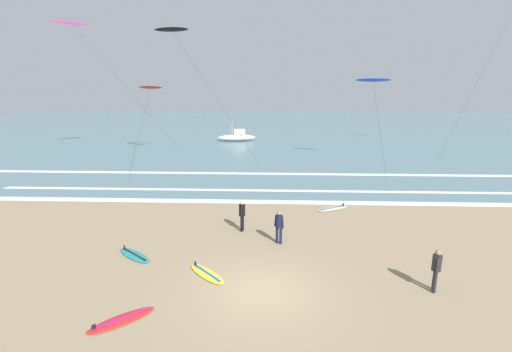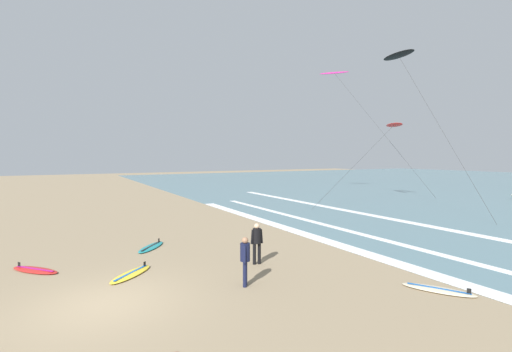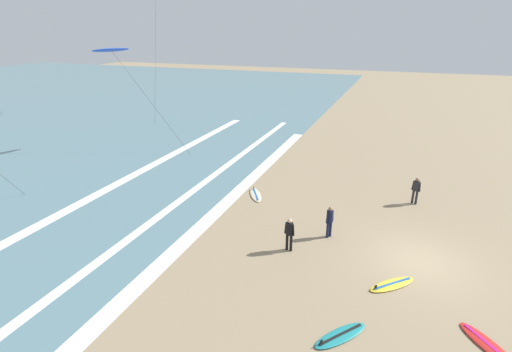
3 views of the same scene
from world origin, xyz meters
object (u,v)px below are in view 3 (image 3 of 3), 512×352
(surfer_right_near, at_px, (289,232))
(surfer_left_far, at_px, (416,188))
(surfboard_left_pile, at_px, (340,335))
(kite_blue_low_near, at_px, (111,50))
(surfer_mid_group, at_px, (330,219))
(surfboard_foreground_flat, at_px, (392,284))
(surfboard_near_water, at_px, (256,195))
(surfboard_right_spare, at_px, (488,345))

(surfer_right_near, height_order, surfer_left_far, same)
(surfboard_left_pile, relative_size, kite_blue_low_near, 0.25)
(surfer_left_far, bearing_deg, surfer_mid_group, 144.72)
(surfboard_foreground_flat, xyz_separation_m, surfboard_left_pile, (-3.42, 1.46, 0.00))
(surfer_right_near, relative_size, kite_blue_low_near, 0.20)
(surfboard_foreground_flat, bearing_deg, surfer_mid_group, 46.73)
(surfboard_near_water, relative_size, surfboard_left_pile, 1.06)
(surfboard_right_spare, xyz_separation_m, kite_blue_low_near, (14.07, 25.30, 7.73))
(surfer_mid_group, distance_m, kite_blue_low_near, 22.34)
(surfer_left_far, relative_size, surfboard_foreground_flat, 0.83)
(surfer_mid_group, height_order, surfboard_left_pile, surfer_mid_group)
(surfboard_left_pile, bearing_deg, surfer_right_near, 34.39)
(surfer_right_near, xyz_separation_m, kite_blue_low_near, (10.87, 17.80, 6.82))
(surfboard_foreground_flat, relative_size, surfboard_left_pile, 0.96)
(surfboard_foreground_flat, bearing_deg, surfboard_right_spare, -125.90)
(surfer_mid_group, xyz_separation_m, surfboard_left_pile, (-6.30, -1.59, -0.91))
(surfer_right_near, bearing_deg, surfboard_near_water, 34.68)
(surfer_right_near, relative_size, surfboard_foreground_flat, 0.83)
(surfboard_left_pile, distance_m, surfboard_right_spare, 4.62)
(surfboard_near_water, bearing_deg, surfboard_right_spare, -127.08)
(surfboard_foreground_flat, distance_m, surfboard_near_water, 10.20)
(surfboard_near_water, distance_m, surfboard_left_pile, 11.70)
(surfboard_near_water, bearing_deg, surfer_left_far, -76.51)
(surfboard_foreground_flat, xyz_separation_m, kite_blue_low_near, (11.90, 22.31, 7.73))
(kite_blue_low_near, bearing_deg, surfer_right_near, -121.41)
(surfer_left_far, relative_size, surfer_mid_group, 1.00)
(surfboard_right_spare, bearing_deg, surfer_left_far, 11.61)
(surfer_mid_group, relative_size, surfboard_left_pile, 0.80)
(surfboard_left_pile, bearing_deg, surfboard_foreground_flat, -23.14)
(surfer_left_far, xyz_separation_m, surfboard_right_spare, (-10.51, -2.16, -0.91))
(surfer_mid_group, bearing_deg, surfer_left_far, -35.28)
(surfboard_left_pile, relative_size, surfboard_right_spare, 1.01)
(surfer_right_near, bearing_deg, surfboard_right_spare, -113.10)
(surfer_left_far, distance_m, surfboard_foreground_flat, 8.44)
(kite_blue_low_near, bearing_deg, surfer_mid_group, -115.12)
(surfer_right_near, height_order, kite_blue_low_near, kite_blue_low_near)
(surfer_right_near, xyz_separation_m, surfer_left_far, (7.31, -5.34, 0.00))
(surfer_mid_group, xyz_separation_m, kite_blue_low_near, (9.03, 19.26, 6.82))
(surfer_right_near, relative_size, surfboard_right_spare, 0.81)
(surfer_right_near, height_order, surfer_mid_group, same)
(surfer_left_far, relative_size, surfboard_left_pile, 0.80)
(surfboard_foreground_flat, bearing_deg, kite_blue_low_near, 61.92)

